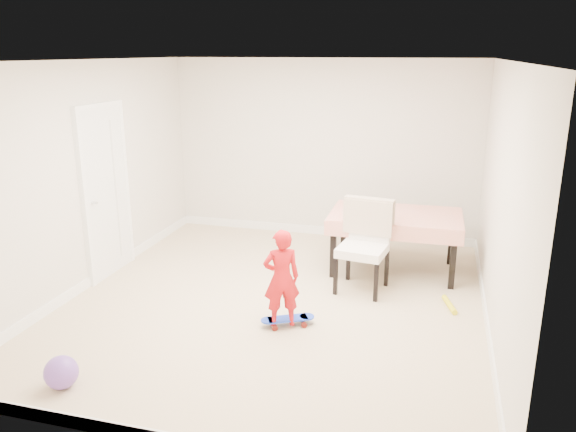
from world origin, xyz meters
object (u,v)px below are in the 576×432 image
(skateboard, at_px, (288,322))
(child, at_px, (282,282))
(balloon, at_px, (61,372))
(dining_chair, at_px, (363,247))
(dining_table, at_px, (394,242))

(skateboard, relative_size, child, 0.55)
(child, xyz_separation_m, balloon, (-1.47, -1.49, -0.36))
(skateboard, height_order, balloon, balloon)
(dining_chair, relative_size, skateboard, 1.92)
(dining_chair, distance_m, child, 1.31)
(dining_table, height_order, skateboard, dining_table)
(skateboard, relative_size, balloon, 1.98)
(dining_chair, bearing_deg, child, -110.84)
(child, bearing_deg, dining_table, -143.54)
(dining_table, bearing_deg, skateboard, -117.18)
(dining_table, distance_m, balloon, 4.14)
(dining_chair, relative_size, balloon, 3.79)
(dining_table, height_order, dining_chair, dining_chair)
(dining_chair, xyz_separation_m, balloon, (-2.11, -2.63, -0.39))
(balloon, bearing_deg, dining_chair, 51.29)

